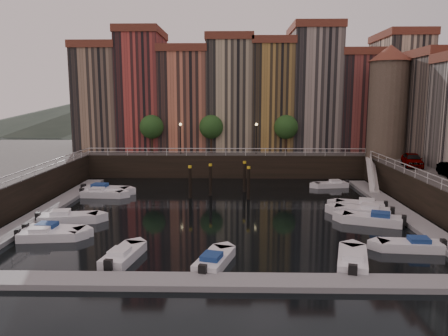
{
  "coord_description": "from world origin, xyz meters",
  "views": [
    {
      "loc": [
        0.98,
        -40.22,
        10.41
      ],
      "look_at": [
        0.03,
        4.0,
        3.31
      ],
      "focal_mm": 35.0,
      "sensor_mm": 36.0,
      "label": 1
    }
  ],
  "objects_px": {
    "mooring_pilings": "(224,181)",
    "car_a": "(412,161)",
    "corner_tower": "(388,100)",
    "gangway": "(372,172)",
    "boat_left_0": "(47,235)",
    "boat_left_1": "(53,231)",
    "boat_left_2": "(67,218)"
  },
  "relations": [
    {
      "from": "mooring_pilings",
      "to": "boat_left_0",
      "type": "height_order",
      "value": "mooring_pilings"
    },
    {
      "from": "gangway",
      "to": "boat_left_1",
      "type": "relative_size",
      "value": 1.75
    },
    {
      "from": "boat_left_2",
      "to": "boat_left_0",
      "type": "bearing_deg",
      "value": -97.09
    },
    {
      "from": "boat_left_1",
      "to": "boat_left_0",
      "type": "bearing_deg",
      "value": -90.82
    },
    {
      "from": "mooring_pilings",
      "to": "car_a",
      "type": "distance_m",
      "value": 20.4
    },
    {
      "from": "gangway",
      "to": "mooring_pilings",
      "type": "xyz_separation_m",
      "value": [
        -17.15,
        -4.47,
        -0.27
      ]
    },
    {
      "from": "gangway",
      "to": "car_a",
      "type": "distance_m",
      "value": 4.97
    },
    {
      "from": "boat_left_1",
      "to": "car_a",
      "type": "height_order",
      "value": "car_a"
    },
    {
      "from": "corner_tower",
      "to": "boat_left_0",
      "type": "distance_m",
      "value": 41.75
    },
    {
      "from": "mooring_pilings",
      "to": "car_a",
      "type": "relative_size",
      "value": 1.45
    },
    {
      "from": "mooring_pilings",
      "to": "boat_left_1",
      "type": "height_order",
      "value": "mooring_pilings"
    },
    {
      "from": "boat_left_0",
      "to": "car_a",
      "type": "height_order",
      "value": "car_a"
    },
    {
      "from": "boat_left_2",
      "to": "car_a",
      "type": "distance_m",
      "value": 35.33
    },
    {
      "from": "car_a",
      "to": "corner_tower",
      "type": "bearing_deg",
      "value": 103.1
    },
    {
      "from": "mooring_pilings",
      "to": "boat_left_0",
      "type": "xyz_separation_m",
      "value": [
        -12.79,
        -14.85,
        -1.3
      ]
    },
    {
      "from": "boat_left_0",
      "to": "car_a",
      "type": "distance_m",
      "value": 36.85
    },
    {
      "from": "boat_left_0",
      "to": "boat_left_1",
      "type": "distance_m",
      "value": 0.97
    },
    {
      "from": "mooring_pilings",
      "to": "boat_left_1",
      "type": "distance_m",
      "value": 18.88
    },
    {
      "from": "corner_tower",
      "to": "gangway",
      "type": "bearing_deg",
      "value": -122.8
    },
    {
      "from": "corner_tower",
      "to": "boat_left_0",
      "type": "bearing_deg",
      "value": -144.04
    },
    {
      "from": "boat_left_1",
      "to": "boat_left_2",
      "type": "relative_size",
      "value": 0.92
    },
    {
      "from": "boat_left_0",
      "to": "car_a",
      "type": "relative_size",
      "value": 1.03
    },
    {
      "from": "corner_tower",
      "to": "gangway",
      "type": "distance_m",
      "value": 9.86
    },
    {
      "from": "gangway",
      "to": "car_a",
      "type": "height_order",
      "value": "car_a"
    },
    {
      "from": "corner_tower",
      "to": "car_a",
      "type": "xyz_separation_m",
      "value": [
        0.21,
        -7.91,
        -6.43
      ]
    },
    {
      "from": "boat_left_1",
      "to": "boat_left_2",
      "type": "xyz_separation_m",
      "value": [
        -0.3,
        3.61,
        0.03
      ]
    },
    {
      "from": "boat_left_2",
      "to": "car_a",
      "type": "height_order",
      "value": "car_a"
    },
    {
      "from": "corner_tower",
      "to": "boat_left_1",
      "type": "xyz_separation_m",
      "value": [
        -32.78,
        -22.86,
        -9.83
      ]
    },
    {
      "from": "gangway",
      "to": "boat_left_0",
      "type": "height_order",
      "value": "gangway"
    },
    {
      "from": "mooring_pilings",
      "to": "boat_left_0",
      "type": "relative_size",
      "value": 1.41
    },
    {
      "from": "corner_tower",
      "to": "mooring_pilings",
      "type": "distance_m",
      "value": 23.57
    },
    {
      "from": "mooring_pilings",
      "to": "boat_left_2",
      "type": "relative_size",
      "value": 1.25
    }
  ]
}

